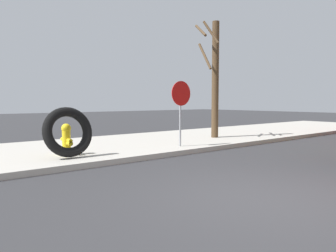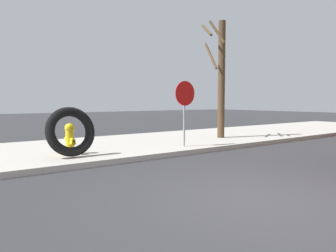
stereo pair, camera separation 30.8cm
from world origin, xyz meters
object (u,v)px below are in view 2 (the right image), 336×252
at_px(loose_tire, 71,132).
at_px(stop_sign, 185,101).
at_px(fire_hydrant, 70,138).
at_px(bare_tree, 220,76).

height_order(loose_tire, stop_sign, stop_sign).
xyz_separation_m(fire_hydrant, stop_sign, (3.41, -0.69, 0.96)).
xyz_separation_m(stop_sign, bare_tree, (2.67, 1.06, 0.95)).
height_order(fire_hydrant, loose_tire, loose_tire).
distance_m(fire_hydrant, bare_tree, 6.38).
relative_size(fire_hydrant, bare_tree, 0.19).
bearing_deg(stop_sign, loose_tire, 176.30).
relative_size(stop_sign, bare_tree, 0.46).
height_order(loose_tire, bare_tree, bare_tree).
relative_size(fire_hydrant, loose_tire, 0.65).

